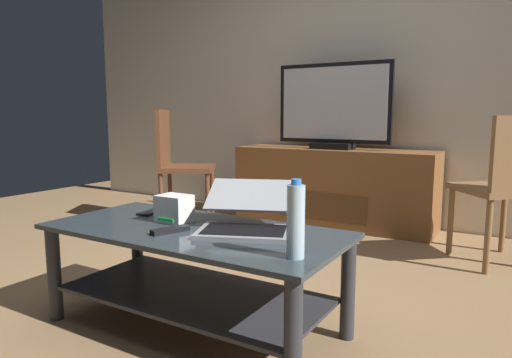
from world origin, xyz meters
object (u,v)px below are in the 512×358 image
object	(u,v)px
television	(333,108)
water_bottle_near	(296,221)
dining_chair	(509,182)
tv_remote	(170,230)
media_cabinet	(333,187)
laptop	(247,216)
router_box	(174,209)
cell_phone	(151,212)
coffee_table	(194,260)
side_chair	(177,160)

from	to	relation	value
television	water_bottle_near	xyz separation A→B (m)	(0.74, -2.21, -0.40)
dining_chair	tv_remote	size ratio (longest dim) A/B	5.71
media_cabinet	laptop	bearing A→B (deg)	-78.47
router_box	cell_phone	bearing A→B (deg)	159.84
media_cabinet	tv_remote	world-z (taller)	media_cabinet
coffee_table	water_bottle_near	size ratio (longest dim) A/B	4.83
coffee_table	side_chair	distance (m)	2.03
tv_remote	dining_chair	bearing A→B (deg)	78.10
router_box	cell_phone	xyz separation A→B (m)	(-0.22, 0.08, -0.06)
media_cabinet	router_box	xyz separation A→B (m)	(0.05, -2.05, 0.19)
dining_chair	tv_remote	distance (m)	2.05
dining_chair	water_bottle_near	world-z (taller)	dining_chair
tv_remote	television	bearing A→B (deg)	116.03
dining_chair	side_chair	world-z (taller)	side_chair
television	cell_phone	size ratio (longest dim) A/B	6.82
media_cabinet	side_chair	size ratio (longest dim) A/B	1.74
side_chair	laptop	size ratio (longest dim) A/B	1.85
router_box	side_chair	bearing A→B (deg)	130.22
side_chair	water_bottle_near	world-z (taller)	side_chair
coffee_table	tv_remote	size ratio (longest dim) A/B	8.04
water_bottle_near	cell_phone	bearing A→B (deg)	163.58
cell_phone	laptop	bearing A→B (deg)	-9.38
water_bottle_near	side_chair	bearing A→B (deg)	139.53
coffee_table	tv_remote	bearing A→B (deg)	-109.86
coffee_table	router_box	world-z (taller)	router_box
cell_phone	television	bearing A→B (deg)	79.32
media_cabinet	tv_remote	bearing A→B (deg)	-85.77
router_box	water_bottle_near	world-z (taller)	water_bottle_near
dining_chair	side_chair	bearing A→B (deg)	-177.24
coffee_table	router_box	size ratio (longest dim) A/B	8.94
coffee_table	television	distance (m)	2.19
laptop	cell_phone	world-z (taller)	laptop
coffee_table	media_cabinet	bearing A→B (deg)	95.44
cell_phone	media_cabinet	bearing A→B (deg)	79.37
coffee_table	media_cabinet	xyz separation A→B (m)	(-0.20, 2.10, 0.01)
side_chair	router_box	distance (m)	1.89
media_cabinet	water_bottle_near	bearing A→B (deg)	-71.59
coffee_table	cell_phone	size ratio (longest dim) A/B	9.19
television	router_box	xyz separation A→B (m)	(0.05, -2.03, -0.47)
cell_phone	dining_chair	bearing A→B (deg)	39.39
dining_chair	router_box	world-z (taller)	dining_chair
coffee_table	tv_remote	distance (m)	0.18
media_cabinet	router_box	distance (m)	2.06
dining_chair	tv_remote	bearing A→B (deg)	-123.66
water_bottle_near	media_cabinet	bearing A→B (deg)	108.41
television	water_bottle_near	bearing A→B (deg)	-71.43
media_cabinet	tv_remote	xyz separation A→B (m)	(0.16, -2.20, 0.13)
router_box	tv_remote	distance (m)	0.19
media_cabinet	cell_phone	distance (m)	1.98
laptop	cell_phone	distance (m)	0.57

